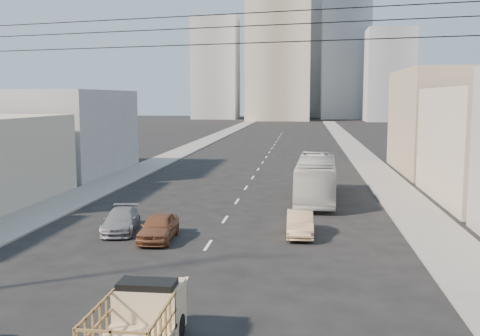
% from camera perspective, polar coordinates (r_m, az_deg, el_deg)
% --- Properties ---
extents(sidewalk_left, '(3.50, 180.00, 0.12)m').
position_cam_1_polar(sidewalk_left, '(84.77, -4.61, 2.25)').
color(sidewalk_left, gray).
rests_on(sidewalk_left, ground).
extents(sidewalk_right, '(3.50, 180.00, 0.12)m').
position_cam_1_polar(sidewalk_right, '(83.45, 11.43, 2.05)').
color(sidewalk_right, gray).
rests_on(sidewalk_right, ground).
extents(lane_dashes, '(0.15, 104.00, 0.01)m').
position_cam_1_polar(lane_dashes, '(66.41, 2.50, 0.86)').
color(lane_dashes, silver).
rests_on(lane_dashes, ground).
extents(flatbed_pickup, '(1.95, 4.41, 1.90)m').
position_cam_1_polar(flatbed_pickup, '(16.70, -10.18, -14.77)').
color(flatbed_pickup, '#D2B68D').
rests_on(flatbed_pickup, ground).
extents(city_bus, '(3.06, 11.42, 3.16)m').
position_cam_1_polar(city_bus, '(40.45, 7.73, -1.03)').
color(city_bus, beige).
rests_on(city_bus, ground).
extents(sedan_brown, '(1.80, 4.14, 1.39)m').
position_cam_1_polar(sedan_brown, '(29.30, -8.26, -5.94)').
color(sedan_brown, brown).
rests_on(sedan_brown, ground).
extents(sedan_tan, '(1.46, 3.98, 1.30)m').
position_cam_1_polar(sedan_tan, '(30.10, 6.10, -5.64)').
color(sedan_tan, tan).
rests_on(sedan_tan, ground).
extents(sedan_grey, '(2.41, 4.51, 1.24)m').
position_cam_1_polar(sedan_grey, '(31.46, -11.99, -5.25)').
color(sedan_grey, gray).
rests_on(sedan_grey, ground).
extents(overhead_wires, '(23.01, 5.02, 0.72)m').
position_cam_1_polar(overhead_wires, '(15.19, -11.85, 13.31)').
color(overhead_wires, black).
rests_on(overhead_wires, ground).
extents(bldg_right_far, '(12.00, 16.00, 10.00)m').
position_cam_1_polar(bldg_right_far, '(58.90, 21.72, 4.43)').
color(bldg_right_far, tan).
rests_on(bldg_right_far, ground).
extents(bldg_left_far, '(12.00, 16.00, 8.00)m').
position_cam_1_polar(bldg_left_far, '(57.31, -18.43, 3.50)').
color(bldg_left_far, '#949497').
rests_on(bldg_left_far, ground).
extents(high_rise_tower, '(20.00, 20.00, 60.00)m').
position_cam_1_polar(high_rise_tower, '(184.45, 3.98, 14.23)').
color(high_rise_tower, gray).
rests_on(high_rise_tower, ground).
extents(midrise_ne, '(16.00, 16.00, 40.00)m').
position_cam_1_polar(midrise_ne, '(198.69, 10.62, 10.72)').
color(midrise_ne, '#93969B').
rests_on(midrise_ne, ground).
extents(midrise_nw, '(15.00, 15.00, 34.00)m').
position_cam_1_polar(midrise_nw, '(195.51, -2.47, 10.01)').
color(midrise_nw, '#93969B').
rests_on(midrise_nw, ground).
extents(midrise_back, '(18.00, 18.00, 44.00)m').
position_cam_1_polar(midrise_back, '(213.35, 7.08, 11.07)').
color(midrise_back, '#949497').
rests_on(midrise_back, ground).
extents(midrise_east, '(14.00, 14.00, 28.00)m').
position_cam_1_polar(midrise_east, '(179.75, 14.89, 9.08)').
color(midrise_east, '#93969B').
rests_on(midrise_east, ground).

